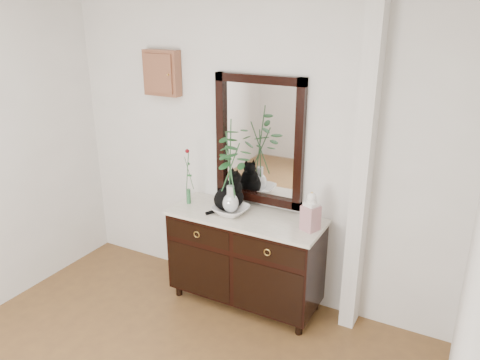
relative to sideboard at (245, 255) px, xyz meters
The scene contains 10 objects.
wall_back 0.92m from the sideboard, 111.80° to the left, with size 3.60×0.04×2.70m, color silver.
pilaster 1.27m from the sideboard, 10.70° to the left, with size 0.12×0.20×2.70m, color silver.
sideboard is the anchor object (origin of this frame).
wall_mirror 0.99m from the sideboard, 90.00° to the left, with size 0.80×0.06×1.10m.
key_cabinet 1.77m from the sideboard, 167.54° to the left, with size 0.35×0.10×0.40m, color brown.
cat 0.58m from the sideboard, 166.51° to the left, with size 0.24×0.30×0.35m, color black, non-canonical shape.
lotus_bowl 0.43m from the sideboard, 163.66° to the right, with size 0.30×0.30×0.07m, color white.
vase_branches 0.82m from the sideboard, 163.66° to the right, with size 0.39×0.39×0.82m, color silver, non-canonical shape.
bud_vase_rose 0.85m from the sideboard, behind, with size 0.06×0.06×0.52m, color #2D663C, non-canonical shape.
ginger_jar 0.78m from the sideboard, ahead, with size 0.12×0.12×0.32m, color silver, non-canonical shape.
Camera 1 is at (1.75, -1.46, 2.48)m, focal length 35.00 mm.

